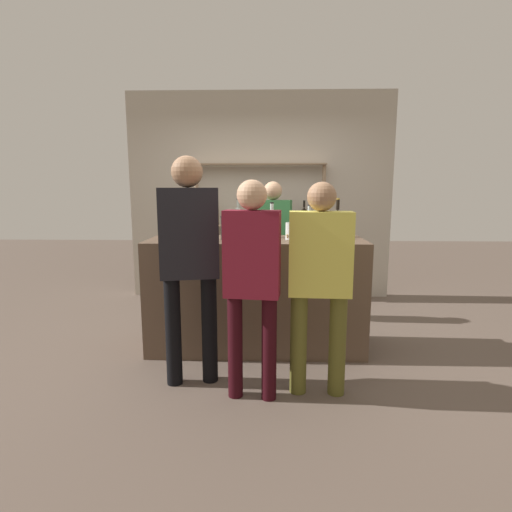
{
  "coord_description": "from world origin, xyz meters",
  "views": [
    {
      "loc": [
        0.11,
        -3.66,
        1.52
      ],
      "look_at": [
        0.0,
        0.0,
        0.9
      ],
      "focal_mm": 28.0,
      "sensor_mm": 36.0,
      "label": 1
    }
  ],
  "objects_px": {
    "counter_bottle_1": "(309,226)",
    "counter_bottle_3": "(172,227)",
    "counter_bottle_0": "(320,223)",
    "wine_glass": "(172,226)",
    "ice_bucket": "(233,228)",
    "counter_bottle_2": "(272,224)",
    "cork_jar": "(291,231)",
    "customer_left": "(189,253)",
    "server_behind_counter": "(273,239)",
    "customer_center": "(252,273)",
    "counter_bottle_4": "(337,222)",
    "customer_right": "(320,274)"
  },
  "relations": [
    {
      "from": "counter_bottle_1",
      "to": "counter_bottle_3",
      "type": "relative_size",
      "value": 0.94
    },
    {
      "from": "counter_bottle_0",
      "to": "counter_bottle_3",
      "type": "distance_m",
      "value": 1.4
    },
    {
      "from": "counter_bottle_0",
      "to": "wine_glass",
      "type": "relative_size",
      "value": 2.07
    },
    {
      "from": "counter_bottle_1",
      "to": "ice_bucket",
      "type": "height_order",
      "value": "counter_bottle_1"
    },
    {
      "from": "counter_bottle_2",
      "to": "counter_bottle_3",
      "type": "relative_size",
      "value": 1.0
    },
    {
      "from": "cork_jar",
      "to": "customer_left",
      "type": "xyz_separation_m",
      "value": [
        -0.8,
        -0.72,
        -0.09
      ]
    },
    {
      "from": "counter_bottle_1",
      "to": "counter_bottle_3",
      "type": "height_order",
      "value": "counter_bottle_3"
    },
    {
      "from": "counter_bottle_3",
      "to": "server_behind_counter",
      "type": "xyz_separation_m",
      "value": [
        0.9,
        1.11,
        -0.25
      ]
    },
    {
      "from": "counter_bottle_0",
      "to": "wine_glass",
      "type": "bearing_deg",
      "value": -172.46
    },
    {
      "from": "cork_jar",
      "to": "server_behind_counter",
      "type": "relative_size",
      "value": 0.1
    },
    {
      "from": "counter_bottle_0",
      "to": "server_behind_counter",
      "type": "height_order",
      "value": "server_behind_counter"
    },
    {
      "from": "counter_bottle_1",
      "to": "wine_glass",
      "type": "xyz_separation_m",
      "value": [
        -1.27,
        -0.05,
        0.0
      ]
    },
    {
      "from": "counter_bottle_1",
      "to": "customer_center",
      "type": "height_order",
      "value": "customer_center"
    },
    {
      "from": "counter_bottle_0",
      "to": "counter_bottle_4",
      "type": "xyz_separation_m",
      "value": [
        0.16,
        0.02,
        0.0
      ]
    },
    {
      "from": "counter_bottle_0",
      "to": "counter_bottle_1",
      "type": "distance_m",
      "value": 0.19
    },
    {
      "from": "counter_bottle_2",
      "to": "ice_bucket",
      "type": "xyz_separation_m",
      "value": [
        -0.36,
        -0.16,
        -0.02
      ]
    },
    {
      "from": "counter_bottle_3",
      "to": "wine_glass",
      "type": "distance_m",
      "value": 0.19
    },
    {
      "from": "counter_bottle_2",
      "to": "customer_right",
      "type": "relative_size",
      "value": 0.21
    },
    {
      "from": "counter_bottle_4",
      "to": "ice_bucket",
      "type": "relative_size",
      "value": 1.59
    },
    {
      "from": "counter_bottle_0",
      "to": "counter_bottle_2",
      "type": "relative_size",
      "value": 1.05
    },
    {
      "from": "wine_glass",
      "to": "ice_bucket",
      "type": "relative_size",
      "value": 0.73
    },
    {
      "from": "counter_bottle_4",
      "to": "wine_glass",
      "type": "relative_size",
      "value": 2.18
    },
    {
      "from": "customer_center",
      "to": "cork_jar",
      "type": "bearing_deg",
      "value": -12.26
    },
    {
      "from": "cork_jar",
      "to": "customer_center",
      "type": "xyz_separation_m",
      "value": [
        -0.32,
        -0.94,
        -0.19
      ]
    },
    {
      "from": "customer_center",
      "to": "customer_left",
      "type": "bearing_deg",
      "value": 72.12
    },
    {
      "from": "counter_bottle_0",
      "to": "counter_bottle_1",
      "type": "bearing_deg",
      "value": -131.92
    },
    {
      "from": "wine_glass",
      "to": "customer_left",
      "type": "distance_m",
      "value": 0.78
    },
    {
      "from": "counter_bottle_4",
      "to": "cork_jar",
      "type": "bearing_deg",
      "value": -156.21
    },
    {
      "from": "ice_bucket",
      "to": "customer_left",
      "type": "xyz_separation_m",
      "value": [
        -0.27,
        -0.69,
        -0.12
      ]
    },
    {
      "from": "counter_bottle_1",
      "to": "cork_jar",
      "type": "height_order",
      "value": "counter_bottle_1"
    },
    {
      "from": "counter_bottle_0",
      "to": "ice_bucket",
      "type": "bearing_deg",
      "value": -165.96
    },
    {
      "from": "counter_bottle_3",
      "to": "wine_glass",
      "type": "height_order",
      "value": "counter_bottle_3"
    },
    {
      "from": "counter_bottle_1",
      "to": "counter_bottle_4",
      "type": "height_order",
      "value": "counter_bottle_4"
    },
    {
      "from": "counter_bottle_1",
      "to": "customer_center",
      "type": "relative_size",
      "value": 0.2
    },
    {
      "from": "counter_bottle_1",
      "to": "counter_bottle_2",
      "type": "xyz_separation_m",
      "value": [
        -0.34,
        0.09,
        0.0
      ]
    },
    {
      "from": "wine_glass",
      "to": "customer_left",
      "type": "xyz_separation_m",
      "value": [
        0.3,
        -0.71,
        -0.14
      ]
    },
    {
      "from": "customer_left",
      "to": "server_behind_counter",
      "type": "bearing_deg",
      "value": -33.01
    },
    {
      "from": "ice_bucket",
      "to": "counter_bottle_3",
      "type": "bearing_deg",
      "value": -163.12
    },
    {
      "from": "wine_glass",
      "to": "customer_right",
      "type": "xyz_separation_m",
      "value": [
        1.26,
        -0.85,
        -0.27
      ]
    },
    {
      "from": "counter_bottle_3",
      "to": "customer_right",
      "type": "bearing_deg",
      "value": -28.87
    },
    {
      "from": "counter_bottle_2",
      "to": "server_behind_counter",
      "type": "bearing_deg",
      "value": 88.66
    },
    {
      "from": "counter_bottle_0",
      "to": "customer_center",
      "type": "bearing_deg",
      "value": -118.82
    },
    {
      "from": "customer_right",
      "to": "server_behind_counter",
      "type": "height_order",
      "value": "server_behind_counter"
    },
    {
      "from": "counter_bottle_1",
      "to": "counter_bottle_3",
      "type": "distance_m",
      "value": 1.24
    },
    {
      "from": "counter_bottle_0",
      "to": "customer_right",
      "type": "distance_m",
      "value": 1.08
    },
    {
      "from": "counter_bottle_4",
      "to": "customer_left",
      "type": "height_order",
      "value": "customer_left"
    },
    {
      "from": "counter_bottle_1",
      "to": "cork_jar",
      "type": "relative_size",
      "value": 2.03
    },
    {
      "from": "counter_bottle_2",
      "to": "ice_bucket",
      "type": "height_order",
      "value": "counter_bottle_2"
    },
    {
      "from": "wine_glass",
      "to": "ice_bucket",
      "type": "xyz_separation_m",
      "value": [
        0.57,
        -0.02,
        -0.02
      ]
    },
    {
      "from": "counter_bottle_4",
      "to": "ice_bucket",
      "type": "height_order",
      "value": "counter_bottle_4"
    }
  ]
}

